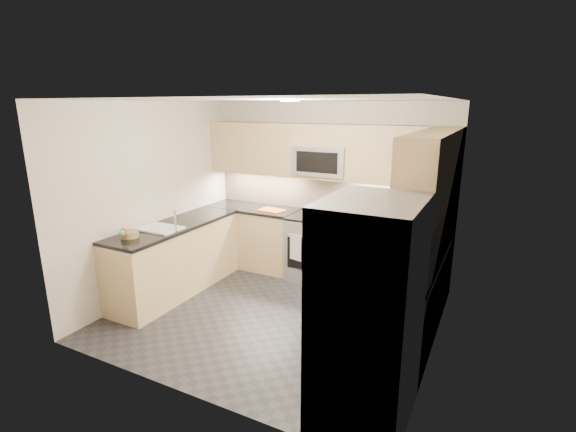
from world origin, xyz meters
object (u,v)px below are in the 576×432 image
object	(u,v)px
refrigerator	(368,315)
fruit_basket	(129,234)
cutting_board	(272,210)
microwave	(322,161)
utensil_bowl	(405,220)
gas_range	(317,248)

from	to	relation	value
refrigerator	fruit_basket	size ratio (longest dim) A/B	8.60
cutting_board	microwave	bearing A→B (deg)	13.07
utensil_bowl	fruit_basket	distance (m)	3.42
microwave	refrigerator	world-z (taller)	microwave
refrigerator	utensil_bowl	bearing A→B (deg)	95.63
microwave	fruit_basket	world-z (taller)	microwave
utensil_bowl	refrigerator	bearing A→B (deg)	-84.37
fruit_basket	cutting_board	bearing A→B (deg)	65.78
gas_range	cutting_board	bearing A→B (deg)	-176.63
refrigerator	cutting_board	bearing A→B (deg)	132.35
gas_range	cutting_board	xyz separation A→B (m)	(-0.72, -0.04, 0.49)
refrigerator	cutting_board	xyz separation A→B (m)	(-2.17, 2.38, 0.05)
gas_range	microwave	bearing A→B (deg)	90.00
cutting_board	utensil_bowl	bearing A→B (deg)	2.57
gas_range	refrigerator	xyz separation A→B (m)	(1.45, -2.43, 0.45)
microwave	refrigerator	bearing A→B (deg)	-60.38
refrigerator	utensil_bowl	world-z (taller)	refrigerator
refrigerator	fruit_basket	bearing A→B (deg)	170.90
utensil_bowl	cutting_board	distance (m)	1.93
cutting_board	fruit_basket	bearing A→B (deg)	-114.22
microwave	utensil_bowl	world-z (taller)	microwave
microwave	cutting_board	xyz separation A→B (m)	(-0.72, -0.17, -0.75)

